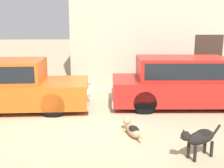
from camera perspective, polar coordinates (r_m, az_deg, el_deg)
ground_plane at (r=7.58m, az=-6.81°, el=-7.09°), size 80.00×80.00×0.00m
parked_sedan_nearest at (r=8.74m, az=-20.53°, el=-0.24°), size 4.82×1.82×1.48m
parked_sedan_second at (r=8.82m, az=14.52°, el=0.64°), size 4.71×2.09×1.51m
stray_dog_spotted at (r=6.45m, az=4.11°, el=-9.13°), size 0.37×1.06×0.36m
stray_dog_tan at (r=5.55m, az=17.53°, el=-10.38°), size 0.98×0.50×0.63m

